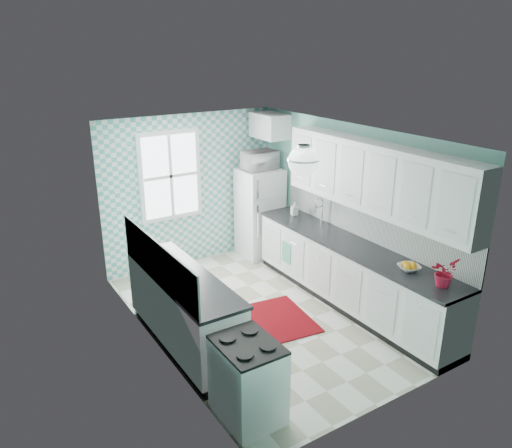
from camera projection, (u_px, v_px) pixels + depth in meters
floor at (263, 315)px, 6.90m from camera, size 3.00×4.40×0.02m
ceiling at (264, 133)px, 6.03m from camera, size 3.00×4.40×0.02m
wall_back at (190, 190)px, 8.22m from camera, size 3.00×0.02×2.50m
wall_front at (391, 300)px, 4.71m from camera, size 3.00×0.02×2.50m
wall_left at (153, 255)px, 5.71m from camera, size 0.02×4.40×2.50m
wall_right at (350, 210)px, 7.23m from camera, size 0.02×4.40×2.50m
accent_wall at (190, 190)px, 8.20m from camera, size 3.00×0.01×2.50m
window at (170, 176)px, 7.90m from camera, size 1.04×0.05×1.44m
backsplash_right at (368, 222)px, 6.92m from camera, size 0.02×3.60×0.51m
backsplash_left at (157, 262)px, 5.68m from camera, size 0.02×2.15×0.51m
upper_cabinets_right at (375, 178)px, 6.44m from camera, size 0.33×3.20×0.90m
upper_cabinet_fridge at (269, 126)px, 8.23m from camera, size 0.40×0.74×0.40m
ceiling_light at (303, 161)px, 5.46m from camera, size 0.34×0.34×0.35m
base_cabinets_right at (349, 276)px, 7.03m from camera, size 0.60×3.60×0.90m
countertop_right at (351, 245)px, 6.86m from camera, size 0.63×3.60×0.04m
base_cabinets_left at (184, 312)px, 6.08m from camera, size 0.60×2.15×0.90m
countertop_left at (183, 277)px, 5.92m from camera, size 0.63×2.15×0.04m
fridge at (260, 213)px, 8.62m from camera, size 0.67×0.67×1.54m
stove at (248, 379)px, 4.90m from camera, size 0.55×0.69×0.82m
sink at (312, 225)px, 7.56m from camera, size 0.54×0.45×0.53m
rug at (281, 318)px, 6.79m from camera, size 0.88×1.16×0.02m
dish_towel at (287, 252)px, 7.72m from camera, size 0.10×0.21×0.33m
fruit_bowl at (409, 268)px, 6.05m from camera, size 0.31×0.31×0.06m
potted_plant at (444, 272)px, 5.62m from camera, size 0.35×0.32×0.33m
soap_bottle at (294, 209)px, 7.96m from camera, size 0.11×0.11×0.21m
microwave at (260, 160)px, 8.30m from camera, size 0.57×0.40×0.31m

